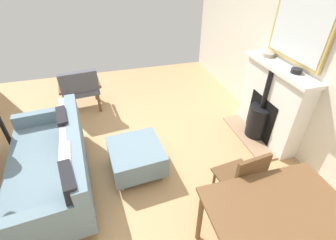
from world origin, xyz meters
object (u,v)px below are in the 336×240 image
object	(u,v)px
dining_table	(283,223)
mantel_bowl_near	(268,54)
sofa	(55,164)
mantel_bowl_far	(296,71)
armchair_accent	(80,87)
dining_chair_near_fireplace	(243,178)
fireplace	(269,106)
ottoman	(136,156)

from	to	relation	value
dining_table	mantel_bowl_near	bearing A→B (deg)	-118.56
sofa	dining_table	distance (m)	2.44
mantel_bowl_far	sofa	world-z (taller)	mantel_bowl_far
armchair_accent	dining_chair_near_fireplace	xyz separation A→B (m)	(-1.62, 2.59, 0.05)
mantel_bowl_near	armchair_accent	distance (m)	3.03
mantel_bowl_far	armchair_accent	world-z (taller)	mantel_bowl_far
fireplace	dining_chair_near_fireplace	size ratio (longest dim) A/B	1.43
fireplace	ottoman	bearing A→B (deg)	5.84
mantel_bowl_near	sofa	world-z (taller)	mantel_bowl_near
fireplace	sofa	world-z (taller)	fireplace
ottoman	mantel_bowl_far	bearing A→B (deg)	178.99
fireplace	ottoman	size ratio (longest dim) A/B	1.72
sofa	armchair_accent	world-z (taller)	armchair_accent
mantel_bowl_near	dining_table	world-z (taller)	mantel_bowl_near
mantel_bowl_far	dining_chair_near_fireplace	distance (m)	1.55
dining_table	dining_chair_near_fireplace	bearing A→B (deg)	-90.94
fireplace	mantel_bowl_near	distance (m)	0.74
mantel_bowl_far	ottoman	world-z (taller)	mantel_bowl_far
sofa	armchair_accent	bearing A→B (deg)	-99.66
fireplace	mantel_bowl_far	distance (m)	0.70
ottoman	fireplace	bearing A→B (deg)	-174.16
dining_table	dining_chair_near_fireplace	size ratio (longest dim) A/B	1.28
sofa	armchair_accent	size ratio (longest dim) A/B	2.27
sofa	dining_chair_near_fireplace	bearing A→B (deg)	154.08
fireplace	sofa	distance (m)	2.98
fireplace	armchair_accent	size ratio (longest dim) A/B	1.52
sofa	dining_table	size ratio (longest dim) A/B	1.67
dining_chair_near_fireplace	mantel_bowl_near	bearing A→B (deg)	-127.12
mantel_bowl_far	mantel_bowl_near	bearing A→B (deg)	-90.00
dining_table	dining_chair_near_fireplace	distance (m)	0.60
fireplace	ottoman	distance (m)	2.04
mantel_bowl_far	dining_chair_near_fireplace	bearing A→B (deg)	38.30
mantel_bowl_near	dining_chair_near_fireplace	distance (m)	1.94
ottoman	armchair_accent	world-z (taller)	armchair_accent
mantel_bowl_near	armchair_accent	world-z (taller)	mantel_bowl_near
mantel_bowl_near	dining_table	xyz separation A→B (m)	(1.11, 2.04, -0.52)
armchair_accent	dining_chair_near_fireplace	size ratio (longest dim) A/B	0.94
sofa	mantel_bowl_far	bearing A→B (deg)	178.95
dining_table	ottoman	bearing A→B (deg)	-57.85
mantel_bowl_near	ottoman	bearing A→B (deg)	15.02
mantel_bowl_far	dining_table	bearing A→B (deg)	52.64
fireplace	mantel_bowl_near	world-z (taller)	mantel_bowl_near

